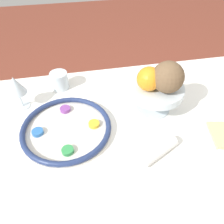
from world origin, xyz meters
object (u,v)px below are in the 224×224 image
napkin_roll (159,151)px  cup_far (59,81)px  wine_glass (16,86)px  orange_fruit (149,79)px  coconut (168,77)px  cup_mid (144,78)px  fruit_stand (156,92)px  seder_plate (66,128)px

napkin_roll → cup_far: (-0.32, 0.45, 0.02)m
wine_glass → orange_fruit: bearing=-14.5°
wine_glass → napkin_roll: wine_glass is taller
wine_glass → cup_far: (0.16, 0.10, -0.07)m
coconut → cup_far: 0.49m
orange_fruit → cup_mid: (0.05, 0.17, -0.12)m
fruit_stand → cup_far: 0.44m
seder_plate → cup_far: (-0.02, 0.28, 0.02)m
seder_plate → coconut: 0.42m
orange_fruit → napkin_roll: 0.26m
orange_fruit → coconut: coconut is taller
seder_plate → cup_mid: (0.37, 0.22, 0.02)m
orange_fruit → fruit_stand: bearing=11.7°
wine_glass → orange_fruit: orange_fruit is taller
fruit_stand → cup_mid: bearing=86.7°
orange_fruit → wine_glass: bearing=165.5°
coconut → cup_far: size_ratio=1.47×
cup_far → coconut: bearing=-32.1°
napkin_roll → cup_far: bearing=125.6°
napkin_roll → fruit_stand: bearing=76.0°
coconut → cup_mid: coconut is taller
coconut → cup_mid: size_ratio=1.47×
cup_mid → orange_fruit: bearing=-105.7°
seder_plate → wine_glass: wine_glass is taller
seder_plate → napkin_roll: bearing=-28.9°
fruit_stand → napkin_roll: 0.24m
coconut → cup_far: coconut is taller
orange_fruit → coconut: bearing=-18.6°
seder_plate → cup_far: cup_far is taller
coconut → napkin_roll: (-0.08, -0.20, -0.15)m
wine_glass → coconut: size_ratio=1.27×
wine_glass → coconut: (0.56, -0.15, 0.07)m
wine_glass → orange_fruit: 0.52m
napkin_roll → cup_mid: (0.07, 0.39, 0.02)m
wine_glass → cup_mid: size_ratio=1.87×
fruit_stand → coconut: (0.02, -0.03, 0.08)m
wine_glass → napkin_roll: (0.48, -0.34, -0.09)m
fruit_stand → orange_fruit: bearing=-168.3°
seder_plate → fruit_stand: 0.37m
cup_mid → cup_far: size_ratio=1.00×
orange_fruit → seder_plate: bearing=-171.4°
napkin_roll → cup_far: 0.55m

